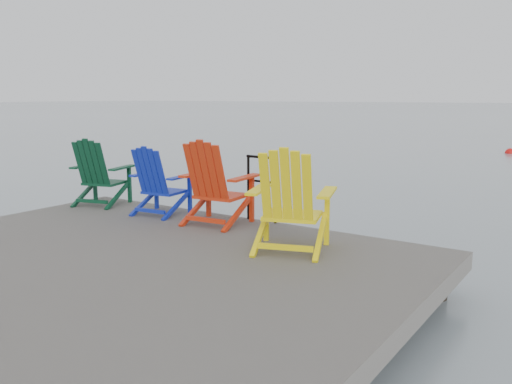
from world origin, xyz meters
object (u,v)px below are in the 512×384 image
Objects in this scene: chair_yellow at (290,200)px; chair_green at (99,172)px; chair_red at (215,183)px; buoy_b at (510,153)px; handrail at (262,182)px; chair_blue at (159,181)px.

chair_green is at bearing 152.39° from chair_yellow.
buoy_b is (0.86, 17.41, -1.06)m from chair_red.
handrail is 0.79× the size of chair_yellow.
buoy_b is at bearing 81.67° from chair_red.
chair_green is at bearing 174.27° from chair_blue.
chair_green reaches higher than handrail.
chair_blue reaches higher than handrail.
chair_green is 2.66× the size of buoy_b.
handrail is at bearing 12.42° from chair_blue.
chair_blue is 2.53× the size of buoy_b.
chair_yellow is (3.78, -0.57, 0.05)m from chair_green.
buoy_b is at bearing 63.88° from chair_green.
chair_green reaches higher than buoy_b.
chair_red reaches higher than handrail.
handrail is at bearing 44.92° from chair_red.
chair_yellow reaches higher than chair_red.
chair_red is 0.98× the size of chair_yellow.
chair_green is at bearing 174.09° from chair_red.
buoy_b is at bearing 72.88° from chair_yellow.
chair_green is at bearing -169.98° from handrail.
chair_red reaches higher than buoy_b.
buoy_b is at bearing 77.94° from chair_blue.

